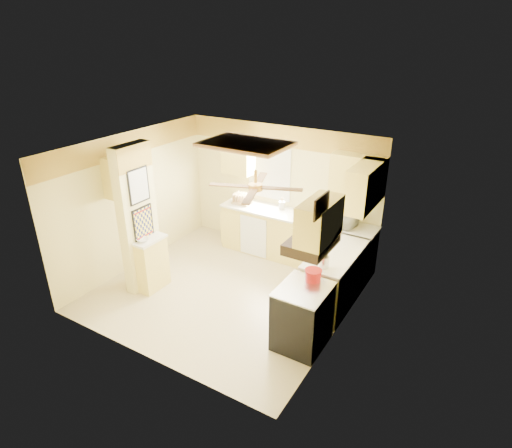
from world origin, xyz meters
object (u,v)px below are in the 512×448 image
Objects in this scene: stove at (302,316)px; microwave at (340,216)px; dutch_oven at (313,275)px; bowl at (143,240)px; kettle at (324,262)px.

microwave reaches higher than stove.
bowl is at bearing -172.43° from dutch_oven.
stove is 0.84m from kettle.
microwave is 1.94m from dutch_oven.
kettle is at bearing 88.14° from dutch_oven.
microwave is 3.39m from bowl.
bowl is (-2.84, -0.12, 0.50)m from stove.
microwave is 1.59m from kettle.
kettle reaches higher than stove.
kettle is (0.03, 0.62, 0.58)m from stove.
kettle is at bearing 14.42° from bowl.
kettle reaches higher than dutch_oven.
microwave is 2.79× the size of kettle.
microwave reaches higher than dutch_oven.
kettle is (2.87, 0.74, 0.07)m from bowl.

